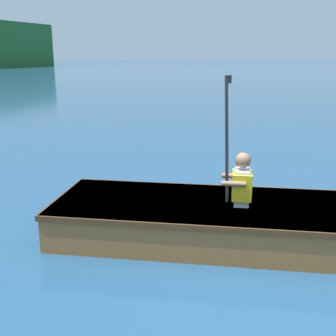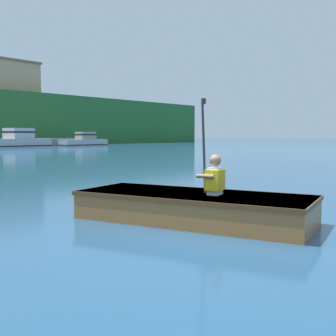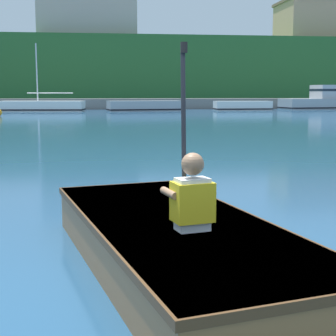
{
  "view_description": "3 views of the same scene",
  "coord_description": "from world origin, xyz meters",
  "px_view_note": "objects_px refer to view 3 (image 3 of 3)",
  "views": [
    {
      "loc": [
        -3.88,
        -0.69,
        2.03
      ],
      "look_at": [
        0.41,
        1.02,
        0.78
      ],
      "focal_mm": 45.0,
      "sensor_mm": 36.0,
      "label": 1
    },
    {
      "loc": [
        -4.51,
        -3.3,
        1.29
      ],
      "look_at": [
        0.41,
        1.02,
        0.78
      ],
      "focal_mm": 45.0,
      "sensor_mm": 36.0,
      "label": 2
    },
    {
      "loc": [
        -0.15,
        -3.51,
        1.45
      ],
      "look_at": [
        0.41,
        1.02,
        0.78
      ],
      "focal_mm": 55.0,
      "sensor_mm": 36.0,
      "label": 3
    }
  ],
  "objects_px": {
    "moored_boat_dock_east_inner": "(243,106)",
    "person_paddler": "(192,194)",
    "rowboat_foreground": "(173,240)",
    "moored_boat_dock_east_end": "(42,106)",
    "moored_boat_dock_center_near": "(326,101)",
    "moored_boat_dock_west_inner": "(145,106)"
  },
  "relations": [
    {
      "from": "moored_boat_dock_west_inner",
      "to": "person_paddler",
      "type": "relative_size",
      "value": 4.32
    },
    {
      "from": "moored_boat_dock_east_inner",
      "to": "person_paddler",
      "type": "height_order",
      "value": "person_paddler"
    },
    {
      "from": "moored_boat_dock_west_inner",
      "to": "rowboat_foreground",
      "type": "relative_size",
      "value": 1.6
    },
    {
      "from": "moored_boat_dock_east_inner",
      "to": "person_paddler",
      "type": "bearing_deg",
      "value": -105.89
    },
    {
      "from": "moored_boat_dock_west_inner",
      "to": "rowboat_foreground",
      "type": "distance_m",
      "value": 35.89
    },
    {
      "from": "moored_boat_dock_east_end",
      "to": "person_paddler",
      "type": "relative_size",
      "value": 4.69
    },
    {
      "from": "moored_boat_dock_east_inner",
      "to": "moored_boat_dock_east_end",
      "type": "distance_m",
      "value": 15.74
    },
    {
      "from": "moored_boat_dock_west_inner",
      "to": "moored_boat_dock_center_near",
      "type": "bearing_deg",
      "value": 8.94
    },
    {
      "from": "moored_boat_dock_east_inner",
      "to": "moored_boat_dock_west_inner",
      "type": "bearing_deg",
      "value": -176.11
    },
    {
      "from": "moored_boat_dock_west_inner",
      "to": "person_paddler",
      "type": "xyz_separation_m",
      "value": [
        -2.57,
        -36.17,
        0.33
      ]
    },
    {
      "from": "moored_boat_dock_center_near",
      "to": "moored_boat_dock_east_inner",
      "type": "height_order",
      "value": "moored_boat_dock_center_near"
    },
    {
      "from": "rowboat_foreground",
      "to": "moored_boat_dock_west_inner",
      "type": "bearing_deg",
      "value": 85.75
    },
    {
      "from": "moored_boat_dock_center_near",
      "to": "moored_boat_dock_east_end",
      "type": "bearing_deg",
      "value": -175.44
    },
    {
      "from": "moored_boat_dock_east_inner",
      "to": "person_paddler",
      "type": "distance_m",
      "value": 38.17
    },
    {
      "from": "moored_boat_dock_east_inner",
      "to": "person_paddler",
      "type": "relative_size",
      "value": 3.31
    },
    {
      "from": "moored_boat_dock_east_inner",
      "to": "moored_boat_dock_east_end",
      "type": "xyz_separation_m",
      "value": [
        -15.74,
        0.06,
        0.03
      ]
    },
    {
      "from": "moored_boat_dock_center_near",
      "to": "person_paddler",
      "type": "bearing_deg",
      "value": -115.35
    },
    {
      "from": "person_paddler",
      "to": "moored_boat_dock_east_inner",
      "type": "bearing_deg",
      "value": 74.11
    },
    {
      "from": "moored_boat_dock_west_inner",
      "to": "person_paddler",
      "type": "bearing_deg",
      "value": -94.07
    },
    {
      "from": "rowboat_foreground",
      "to": "person_paddler",
      "type": "bearing_deg",
      "value": -76.85
    },
    {
      "from": "person_paddler",
      "to": "moored_boat_dock_west_inner",
      "type": "bearing_deg",
      "value": 85.93
    },
    {
      "from": "moored_boat_dock_center_near",
      "to": "moored_boat_dock_east_end",
      "type": "xyz_separation_m",
      "value": [
        -23.61,
        -1.88,
        -0.34
      ]
    }
  ]
}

